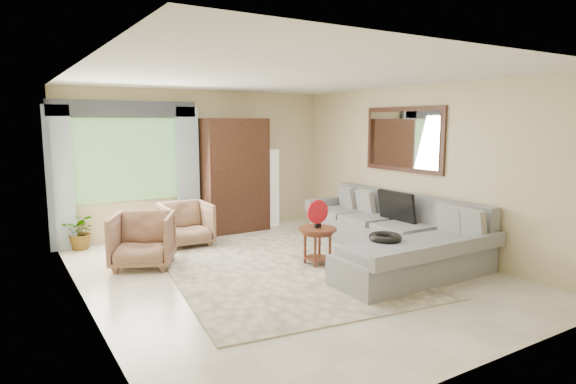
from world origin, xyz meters
TOP-DOWN VIEW (x-y plane):
  - ground at (0.00, 0.00)m, footprint 6.00×6.00m
  - area_rug at (0.07, 0.21)m, footprint 3.51×4.37m
  - sectional_sofa at (1.78, -0.18)m, footprint 2.30×3.46m
  - tv_screen at (2.05, 0.03)m, footprint 0.14×0.74m
  - garden_hose at (1.00, -0.84)m, footprint 0.43×0.43m
  - coffee_table at (0.57, 0.08)m, footprint 0.55×0.55m
  - red_disc at (0.57, 0.08)m, footprint 0.34×0.04m
  - armchair_left at (-1.55, 1.33)m, footprint 1.10×1.11m
  - armchair_right at (-0.63, 2.14)m, footprint 0.80×0.82m
  - potted_plant at (-2.14, 2.79)m, footprint 0.66×0.63m
  - armoire at (0.55, 2.72)m, footprint 1.20×0.55m
  - floor_lamp at (1.35, 2.78)m, footprint 0.24×0.24m
  - window at (-1.35, 2.97)m, footprint 1.80×0.04m
  - curtain_left at (-2.40, 2.88)m, footprint 0.40×0.08m
  - curtain_right at (-0.30, 2.88)m, footprint 0.40×0.08m
  - valance at (-1.35, 2.90)m, footprint 2.40×0.12m
  - wall_mirror at (2.46, 0.35)m, footprint 0.05×1.70m

SIDE VIEW (x-z plane):
  - ground at x=0.00m, z-range 0.00..0.00m
  - area_rug at x=0.07m, z-range 0.00..0.02m
  - sectional_sofa at x=1.78m, z-range -0.17..0.73m
  - coffee_table at x=0.57m, z-range 0.01..0.56m
  - potted_plant at x=-2.14m, z-range 0.00..0.58m
  - armchair_right at x=-0.63m, z-range 0.00..0.72m
  - armchair_left at x=-1.55m, z-range 0.00..0.76m
  - garden_hose at x=1.00m, z-range 0.50..0.59m
  - tv_screen at x=2.05m, z-range 0.48..0.96m
  - floor_lamp at x=1.35m, z-range 0.00..1.50m
  - red_disc at x=0.57m, z-range 0.61..0.95m
  - armoire at x=0.55m, z-range 0.00..2.10m
  - curtain_left at x=-2.40m, z-range 0.00..2.30m
  - curtain_right at x=-0.30m, z-range 0.00..2.30m
  - window at x=-1.35m, z-range 0.70..2.10m
  - wall_mirror at x=2.46m, z-range 1.22..2.27m
  - valance at x=-1.35m, z-range 2.12..2.38m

